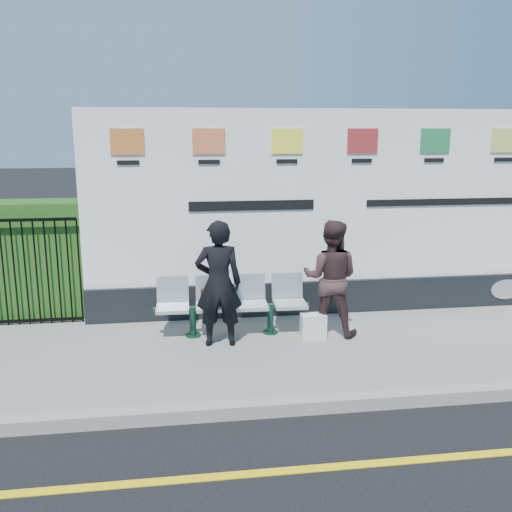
# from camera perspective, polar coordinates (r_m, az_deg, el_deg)

# --- Properties ---
(ground) EXTENTS (80.00, 80.00, 0.00)m
(ground) POSITION_cam_1_polar(r_m,az_deg,el_deg) (5.55, 17.31, -18.80)
(ground) COLOR black
(pavement) EXTENTS (14.00, 3.00, 0.12)m
(pavement) POSITION_cam_1_polar(r_m,az_deg,el_deg) (7.61, 9.26, -8.99)
(pavement) COLOR gray
(pavement) RESTS_ON ground
(kerb) EXTENTS (14.00, 0.18, 0.14)m
(kerb) POSITION_cam_1_polar(r_m,az_deg,el_deg) (6.31, 13.40, -13.77)
(kerb) COLOR gray
(kerb) RESTS_ON ground
(yellow_line) EXTENTS (14.00, 0.10, 0.01)m
(yellow_line) POSITION_cam_1_polar(r_m,az_deg,el_deg) (5.55, 17.31, -18.76)
(yellow_line) COLOR yellow
(yellow_line) RESTS_ON ground
(billboard) EXTENTS (8.00, 0.30, 3.00)m
(billboard) POSITION_cam_1_polar(r_m,az_deg,el_deg) (8.64, 10.11, 2.96)
(billboard) COLOR black
(billboard) RESTS_ON pavement
(hedge) EXTENTS (2.35, 0.70, 1.70)m
(hedge) POSITION_cam_1_polar(r_m,az_deg,el_deg) (9.06, -23.23, -0.33)
(hedge) COLOR #255319
(hedge) RESTS_ON pavement
(railing) EXTENTS (2.05, 0.06, 1.54)m
(railing) POSITION_cam_1_polar(r_m,az_deg,el_deg) (8.66, -23.93, -1.51)
(railing) COLOR black
(railing) RESTS_ON pavement
(bench) EXTENTS (2.01, 0.58, 0.43)m
(bench) POSITION_cam_1_polar(r_m,az_deg,el_deg) (7.72, -2.42, -6.34)
(bench) COLOR silver
(bench) RESTS_ON pavement
(woman_left) EXTENTS (0.61, 0.41, 1.62)m
(woman_left) POSITION_cam_1_polar(r_m,az_deg,el_deg) (7.21, -3.77, -2.76)
(woman_left) COLOR black
(woman_left) RESTS_ON pavement
(woman_right) EXTENTS (0.92, 0.83, 1.56)m
(woman_right) POSITION_cam_1_polar(r_m,az_deg,el_deg) (7.65, 7.47, -2.19)
(woman_right) COLOR #382527
(woman_right) RESTS_ON pavement
(handbag_brown) EXTENTS (0.30, 0.18, 0.22)m
(handbag_brown) POSITION_cam_1_polar(r_m,az_deg,el_deg) (7.61, -4.41, -4.08)
(handbag_brown) COLOR #331B0E
(handbag_brown) RESTS_ON bench
(carrier_bag_white) EXTENTS (0.33, 0.20, 0.33)m
(carrier_bag_white) POSITION_cam_1_polar(r_m,az_deg,el_deg) (7.64, 5.74, -6.99)
(carrier_bag_white) COLOR silver
(carrier_bag_white) RESTS_ON pavement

